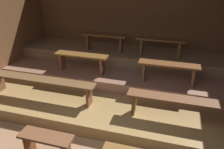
% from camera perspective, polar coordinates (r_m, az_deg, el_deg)
% --- Properties ---
extents(ground, '(6.54, 4.87, 0.08)m').
position_cam_1_polar(ground, '(4.82, 1.21, -8.67)').
color(ground, '#A17555').
extents(wall_back, '(6.54, 0.06, 2.75)m').
position_cam_1_polar(wall_back, '(6.14, 6.52, 13.27)').
color(wall_back, brown).
rests_on(wall_back, ground).
extents(platform_lower, '(5.74, 3.11, 0.25)m').
position_cam_1_polar(platform_lower, '(5.13, 2.64, -4.24)').
color(platform_lower, '#A3814C').
rests_on(platform_lower, ground).
extents(platform_middle, '(5.74, 1.94, 0.25)m').
position_cam_1_polar(platform_middle, '(5.52, 4.14, 0.89)').
color(platform_middle, '#956955').
rests_on(platform_middle, platform_lower).
extents(platform_upper, '(5.74, 1.08, 0.25)m').
position_cam_1_polar(platform_upper, '(5.81, 5.13, 4.79)').
color(platform_upper, '#967855').
rests_on(platform_upper, platform_middle).
extents(bench_floor_left, '(0.83, 0.27, 0.43)m').
position_cam_1_polar(bench_floor_left, '(3.64, -16.30, -16.18)').
color(bench_floor_left, brown).
rests_on(bench_floor_left, ground).
extents(bench_lower_left, '(2.29, 0.27, 0.43)m').
position_cam_1_polar(bench_lower_left, '(4.70, -17.67, -1.80)').
color(bench_lower_left, brown).
rests_on(bench_lower_left, platform_lower).
extents(bench_lower_right, '(2.29, 0.27, 0.43)m').
position_cam_1_polar(bench_lower_right, '(4.02, 20.34, -7.17)').
color(bench_lower_right, brown).
rests_on(bench_lower_right, platform_lower).
extents(bench_middle_left, '(1.22, 0.27, 0.43)m').
position_cam_1_polar(bench_middle_left, '(5.09, -7.79, 4.03)').
color(bench_middle_left, brown).
rests_on(bench_middle_left, platform_middle).
extents(bench_middle_right, '(1.22, 0.27, 0.43)m').
position_cam_1_polar(bench_middle_right, '(4.70, 14.17, 1.55)').
color(bench_middle_right, brown).
rests_on(bench_middle_right, platform_middle).
extents(bench_upper_left, '(1.11, 0.27, 0.43)m').
position_cam_1_polar(bench_upper_left, '(5.70, -1.93, 9.19)').
color(bench_upper_left, brown).
rests_on(bench_upper_left, platform_upper).
extents(bench_upper_right, '(1.11, 0.27, 0.43)m').
position_cam_1_polar(bench_upper_right, '(5.45, 12.24, 7.84)').
color(bench_upper_right, brown).
rests_on(bench_upper_right, platform_upper).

